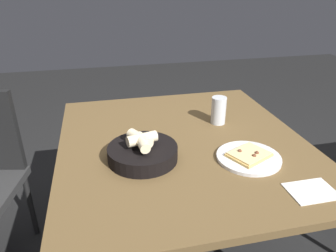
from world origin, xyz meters
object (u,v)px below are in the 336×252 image
Objects in this scene: dining_table at (183,151)px; bread_basket at (142,151)px; pizza_plate at (249,157)px; beer_glass at (218,112)px.

dining_table is 0.24m from bread_basket.
pizza_plate is at bearing 167.53° from bread_basket.
beer_glass is (-0.41, -0.26, 0.02)m from bread_basket.
dining_table is at bearing 34.25° from beer_glass.
dining_table is at bearing -150.92° from bread_basket.
bread_basket is at bearing 29.08° from dining_table.
bread_basket is 2.07× the size of beer_glass.
dining_table is at bearing -43.26° from pizza_plate.
pizza_plate reaches higher than dining_table.
bread_basket reaches higher than dining_table.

